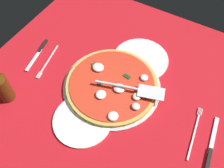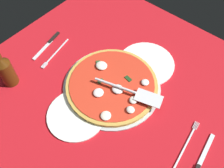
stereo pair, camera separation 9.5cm
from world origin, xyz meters
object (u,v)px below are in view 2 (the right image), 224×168
at_px(dinner_plate_left, 76,115).
at_px(dinner_plate_right, 146,64).
at_px(pizza, 112,85).
at_px(place_setting_far, 52,48).
at_px(place_setting_near, 192,156).
at_px(pizza_server, 132,92).
at_px(beer_bottle, 4,69).

height_order(dinner_plate_left, dinner_plate_right, same).
xyz_separation_m(pizza, place_setting_far, (-0.02, 0.33, -0.01)).
distance_m(dinner_plate_right, place_setting_near, 0.41).
bearing_deg(pizza, pizza_server, -83.82).
bearing_deg(place_setting_near, pizza, 77.43).
bearing_deg(place_setting_far, pizza_server, 82.16).
bearing_deg(dinner_plate_left, pizza, -6.07).
relative_size(place_setting_near, beer_bottle, 0.98).
height_order(place_setting_near, beer_bottle, beer_bottle).
xyz_separation_m(place_setting_near, place_setting_far, (0.02, 0.71, -0.00)).
bearing_deg(dinner_plate_left, dinner_plate_right, -8.45).
bearing_deg(beer_bottle, place_setting_far, 2.41).
height_order(pizza, beer_bottle, beer_bottle).
bearing_deg(dinner_plate_left, beer_bottle, 101.20).
xyz_separation_m(dinner_plate_left, beer_bottle, (-0.06, 0.30, 0.08)).
xyz_separation_m(dinner_plate_right, place_setting_far, (-0.20, 0.36, -0.00)).
height_order(dinner_plate_left, pizza_server, pizza_server).
distance_m(pizza, place_setting_far, 0.33).
xyz_separation_m(dinner_plate_right, place_setting_near, (-0.22, -0.34, -0.00)).
height_order(dinner_plate_right, pizza, pizza).
bearing_deg(pizza_server, place_setting_near, -26.23).
bearing_deg(dinner_plate_left, place_setting_far, 62.39).
bearing_deg(place_setting_far, beer_bottle, -8.91).
distance_m(pizza, place_setting_near, 0.38).
xyz_separation_m(dinner_plate_right, pizza, (-0.18, 0.03, 0.01)).
height_order(dinner_plate_right, place_setting_near, place_setting_near).
bearing_deg(pizza_server, dinner_plate_right, 89.81).
xyz_separation_m(place_setting_far, beer_bottle, (-0.22, -0.01, 0.08)).
bearing_deg(place_setting_far, place_setting_near, 76.92).
bearing_deg(pizza_server, beer_bottle, -165.73).
distance_m(dinner_plate_right, place_setting_far, 0.41).
relative_size(pizza_server, beer_bottle, 1.19).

